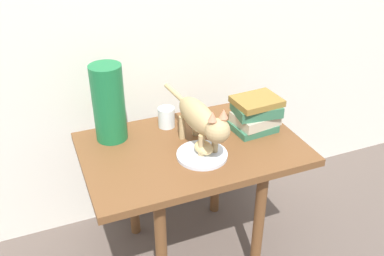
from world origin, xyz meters
The scene contains 8 objects.
ground_plane centered at (0.00, 0.00, 0.00)m, with size 6.00×6.00×0.00m, color brown.
side_table centered at (0.00, 0.00, 0.48)m, with size 0.85×0.55×0.56m.
plate centered at (0.01, -0.08, 0.57)m, with size 0.19×0.19×0.01m, color silver.
bread_roll centered at (0.01, -0.09, 0.60)m, with size 0.08×0.06×0.05m, color #E0BC7A.
cat centered at (0.02, -0.04, 0.69)m, with size 0.11×0.48×0.23m.
book_stack centered at (0.29, 0.02, 0.63)m, with size 0.20×0.16×0.14m.
green_vase centered at (-0.28, 0.18, 0.72)m, with size 0.12×0.12×0.31m, color #196B38.
candle_jar centered at (-0.04, 0.18, 0.60)m, with size 0.07×0.07×0.08m.
Camera 1 is at (-0.53, -1.31, 1.47)m, focal length 40.03 mm.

